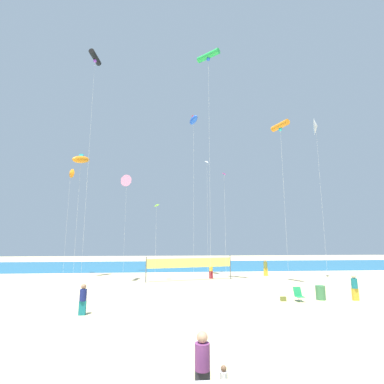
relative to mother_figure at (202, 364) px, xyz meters
The scene contains 23 objects.
ground_plane 9.50m from the mother_figure, 86.42° to the left, with size 120.00×120.00×0.00m, color #D1BC89.
ocean_band 39.34m from the mother_figure, 89.14° to the left, with size 120.00×20.00×0.01m, color #1E6B99.
mother_figure is the anchor object (origin of this frame).
toddler_figure 0.69m from the mother_figure, ahead, with size 0.19×0.19×0.84m.
beachgoer_olive_shirt 26.77m from the mother_figure, 67.38° to the left, with size 0.43×0.43×1.86m.
beachgoer_mustard_shirt 23.25m from the mother_figure, 80.74° to the left, with size 0.38×0.38×1.68m.
beachgoer_navy_shirt 10.32m from the mother_figure, 121.48° to the left, with size 0.37×0.37×1.60m.
beachgoer_teal_shirt 16.06m from the mother_figure, 43.63° to the left, with size 0.39×0.39×1.70m.
folding_beach_chair 13.59m from the mother_figure, 55.28° to the left, with size 0.52×0.65×0.89m.
trash_barrel 14.91m from the mother_figure, 50.62° to the left, with size 0.62×0.62×0.92m, color #3F7F4C.
volleyball_net 21.55m from the mother_figure, 86.24° to the left, with size 8.70×2.07×2.40m.
beach_handbag 13.20m from the mother_figure, 59.19° to the left, with size 0.36×0.18×0.28m, color olive.
kite_green_tube 27.41m from the mother_figure, 80.62° to the left, with size 2.18×2.05×22.25m.
kite_lime_diamond 21.72m from the mother_figure, 95.71° to the left, with size 0.60×0.60×7.59m.
kite_orange_inflatable 28.36m from the mother_figure, 114.20° to the left, with size 1.98×2.45×13.44m.
kite_pink_delta 31.27m from the mother_figure, 102.32° to the left, with size 1.53×0.80×12.33m.
kite_white_delta 28.25m from the mother_figure, 53.02° to the left, with size 1.11×1.75×16.65m.
kite_white_diamond 28.50m from the mother_figure, 81.52° to the left, with size 0.67×0.67×13.64m.
kite_blue_inflatable 28.08m from the mother_figure, 85.27° to the left, with size 1.13×2.07×18.03m.
kite_orange_tube 23.22m from the mother_figure, 60.19° to the left, with size 1.17×1.99×14.73m.
kite_magenta_diamond 23.63m from the mother_figure, 76.66° to the left, with size 0.41×0.41×11.06m.
kite_black_tube 26.91m from the mother_figure, 115.13° to the left, with size 0.73×1.87×20.86m.
kite_orange_delta 31.23m from the mother_figure, 115.46° to the left, with size 1.04×0.95×12.44m.
Camera 1 is at (-1.50, -17.01, 3.90)m, focal length 26.41 mm.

